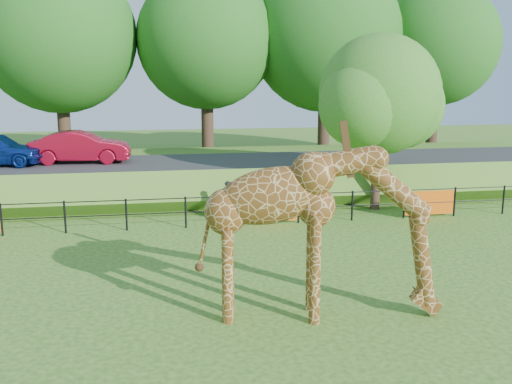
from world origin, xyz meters
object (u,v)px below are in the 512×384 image
Objects in this scene: giraffe at (322,233)px; tree_east at (381,99)px; car_red at (81,147)px; visitor at (228,200)px.

tree_east is (5.08, 9.57, 2.39)m from giraffe.
visitor is at bearing -130.72° from car_red.
tree_east is (11.79, -4.82, 2.17)m from car_red.
car_red is 2.95× the size of visitor.
giraffe is 1.26× the size of car_red.
giraffe is 9.02m from visitor.
giraffe is 15.88m from car_red.
car_red is (-6.72, 14.38, 0.22)m from giraffe.
visitor is 0.21× the size of tree_east.
car_red is at bearing -56.04° from visitor.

